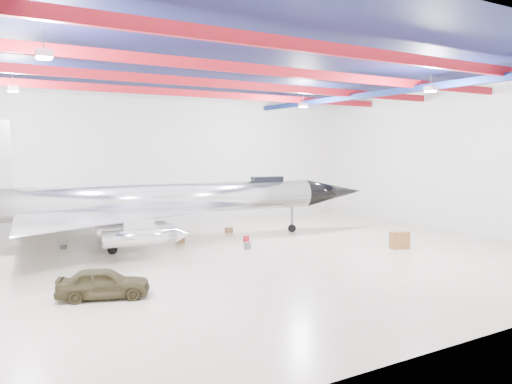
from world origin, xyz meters
TOP-DOWN VIEW (x-y plane):
  - floor at (0.00, 0.00)m, footprint 40.00×40.00m
  - wall_back at (0.00, 15.00)m, footprint 40.00×0.00m
  - wall_right at (20.00, 0.00)m, footprint 0.00×30.00m
  - ceiling at (0.00, 0.00)m, footprint 40.00×40.00m
  - ceiling_structure at (0.00, 0.00)m, footprint 39.50×29.50m
  - jet_aircraft at (-0.60, 6.91)m, footprint 29.55×18.72m
  - jeep at (-7.68, -3.98)m, footprint 4.16×2.75m
  - desk at (11.18, -2.89)m, footprint 1.30×0.87m
  - toolbox_red at (-4.21, 7.69)m, footprint 0.56×0.48m
  - engine_drum at (2.79, 1.98)m, footprint 0.48×0.48m
  - parts_bin at (4.63, 8.06)m, footprint 0.66×0.59m
  - crate_small at (-7.32, 7.94)m, footprint 0.42×0.36m
  - tool_chest at (3.98, 4.24)m, footprint 0.43×0.43m
  - oil_barrel at (-0.17, 6.05)m, footprint 0.68×0.57m

SIDE VIEW (x-z plane):
  - floor at x=0.00m, z-range 0.00..0.00m
  - crate_small at x=-7.32m, z-range 0.00..0.26m
  - toolbox_red at x=-4.21m, z-range 0.00..0.35m
  - tool_chest at x=3.98m, z-range 0.00..0.39m
  - parts_bin at x=4.63m, z-range 0.00..0.39m
  - engine_drum at x=2.79m, z-range 0.00..0.42m
  - oil_barrel at x=-0.17m, z-range 0.00..0.43m
  - desk at x=11.18m, z-range 0.00..1.09m
  - jeep at x=-7.68m, z-range 0.00..1.32m
  - jet_aircraft at x=-0.60m, z-range -1.39..6.67m
  - wall_back at x=0.00m, z-range -14.50..25.50m
  - wall_right at x=20.00m, z-range -9.50..20.50m
  - ceiling_structure at x=0.00m, z-range 9.79..10.86m
  - ceiling at x=0.00m, z-range 11.00..11.00m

